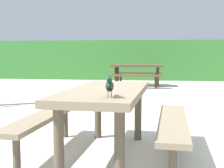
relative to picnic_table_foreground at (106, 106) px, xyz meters
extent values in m
plane|color=beige|center=(0.20, 0.30, -0.56)|extent=(60.00, 60.00, 0.00)
cube|color=#387A33|center=(0.20, 10.30, 0.28)|extent=(28.00, 1.87, 1.68)
cube|color=#84725B|center=(0.00, 0.00, 0.15)|extent=(0.87, 1.84, 0.07)
cylinder|color=brown|center=(-0.31, -0.68, -0.22)|extent=(0.09, 0.09, 0.67)
cylinder|color=brown|center=(0.22, -0.72, -0.22)|extent=(0.09, 0.09, 0.67)
cylinder|color=brown|center=(-0.22, 0.72, -0.22)|extent=(0.09, 0.09, 0.67)
cylinder|color=brown|center=(0.31, 0.68, -0.22)|extent=(0.09, 0.09, 0.67)
cube|color=#84725B|center=(-0.70, 0.04, -0.14)|extent=(0.39, 1.72, 0.05)
cylinder|color=brown|center=(-0.74, -0.60, -0.36)|extent=(0.07, 0.07, 0.39)
cylinder|color=brown|center=(-0.66, 0.68, -0.36)|extent=(0.07, 0.07, 0.39)
cube|color=#84725B|center=(0.70, -0.04, -0.14)|extent=(0.39, 1.72, 0.05)
cylinder|color=brown|center=(0.66, -0.68, -0.36)|extent=(0.07, 0.07, 0.39)
cylinder|color=brown|center=(0.74, 0.60, -0.36)|extent=(0.07, 0.07, 0.39)
ellipsoid|color=black|center=(0.13, -0.63, 0.28)|extent=(0.08, 0.16, 0.09)
ellipsoid|color=#0F3823|center=(0.13, -0.68, 0.29)|extent=(0.07, 0.07, 0.06)
sphere|color=#0F3823|center=(0.13, -0.69, 0.34)|extent=(0.05, 0.05, 0.05)
sphere|color=#EAE08C|center=(0.15, -0.70, 0.35)|extent=(0.01, 0.01, 0.01)
sphere|color=#EAE08C|center=(0.11, -0.71, 0.35)|extent=(0.01, 0.01, 0.01)
cone|color=black|center=(0.14, -0.73, 0.34)|extent=(0.02, 0.03, 0.02)
cube|color=black|center=(0.12, -0.51, 0.27)|extent=(0.05, 0.10, 0.04)
cylinder|color=#47423D|center=(0.14, -0.64, 0.21)|extent=(0.01, 0.01, 0.05)
cylinder|color=#47423D|center=(0.11, -0.64, 0.21)|extent=(0.01, 0.01, 0.05)
cube|color=brown|center=(-0.02, 7.15, 0.15)|extent=(1.80, 0.77, 0.07)
cylinder|color=#382B1D|center=(0.68, 6.88, -0.22)|extent=(0.09, 0.09, 0.67)
cylinder|color=#382B1D|center=(0.68, 7.41, -0.22)|extent=(0.09, 0.09, 0.67)
cylinder|color=#382B1D|center=(-0.73, 6.88, -0.22)|extent=(0.09, 0.09, 0.67)
cylinder|color=#382B1D|center=(-0.72, 7.42, -0.22)|extent=(0.09, 0.09, 0.67)
cube|color=brown|center=(-0.03, 6.45, -0.14)|extent=(1.71, 0.29, 0.05)
cylinder|color=#382B1D|center=(0.61, 6.44, -0.36)|extent=(0.07, 0.07, 0.39)
cylinder|color=#382B1D|center=(-0.67, 6.45, -0.36)|extent=(0.07, 0.07, 0.39)
cube|color=brown|center=(-0.02, 7.85, -0.14)|extent=(1.71, 0.29, 0.05)
cylinder|color=#382B1D|center=(0.62, 7.84, -0.36)|extent=(0.07, 0.07, 0.39)
cylinder|color=#382B1D|center=(-0.66, 7.85, -0.36)|extent=(0.07, 0.07, 0.39)
camera|label=1|loc=(0.48, -3.10, 0.55)|focal=47.83mm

